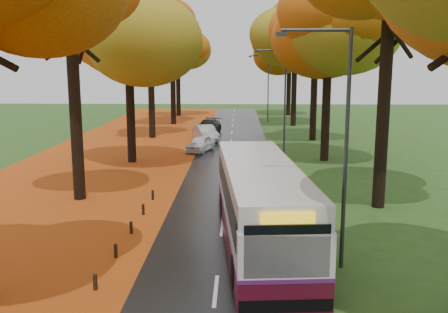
{
  "coord_description": "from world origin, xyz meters",
  "views": [
    {
      "loc": [
        0.67,
        -8.2,
        6.83
      ],
      "look_at": [
        0.0,
        14.73,
        2.6
      ],
      "focal_mm": 40.0,
      "sensor_mm": 36.0,
      "label": 1
    }
  ],
  "objects_px": {
    "streetlamp_mid": "(282,93)",
    "car_silver": "(206,133)",
    "streetlamp_near": "(339,131)",
    "streetlamp_far": "(266,83)",
    "car_white": "(200,144)",
    "bus": "(260,202)",
    "car_dark": "(208,126)"
  },
  "relations": [
    {
      "from": "streetlamp_mid",
      "to": "car_dark",
      "type": "height_order",
      "value": "streetlamp_mid"
    },
    {
      "from": "streetlamp_near",
      "to": "streetlamp_far",
      "type": "distance_m",
      "value": 44.0
    },
    {
      "from": "streetlamp_near",
      "to": "streetlamp_mid",
      "type": "height_order",
      "value": "same"
    },
    {
      "from": "bus",
      "to": "car_silver",
      "type": "height_order",
      "value": "bus"
    },
    {
      "from": "streetlamp_far",
      "to": "car_silver",
      "type": "relative_size",
      "value": 1.87
    },
    {
      "from": "streetlamp_mid",
      "to": "streetlamp_far",
      "type": "bearing_deg",
      "value": 90.0
    },
    {
      "from": "streetlamp_mid",
      "to": "car_dark",
      "type": "distance_m",
      "value": 13.78
    },
    {
      "from": "streetlamp_far",
      "to": "bus",
      "type": "relative_size",
      "value": 0.67
    },
    {
      "from": "streetlamp_far",
      "to": "car_silver",
      "type": "height_order",
      "value": "streetlamp_far"
    },
    {
      "from": "streetlamp_near",
      "to": "car_dark",
      "type": "relative_size",
      "value": 1.69
    },
    {
      "from": "streetlamp_near",
      "to": "car_white",
      "type": "height_order",
      "value": "streetlamp_near"
    },
    {
      "from": "streetlamp_far",
      "to": "car_white",
      "type": "relative_size",
      "value": 2.18
    },
    {
      "from": "streetlamp_near",
      "to": "car_white",
      "type": "relative_size",
      "value": 2.18
    },
    {
      "from": "streetlamp_far",
      "to": "car_dark",
      "type": "height_order",
      "value": "streetlamp_far"
    },
    {
      "from": "car_silver",
      "to": "car_dark",
      "type": "height_order",
      "value": "car_silver"
    },
    {
      "from": "streetlamp_mid",
      "to": "streetlamp_far",
      "type": "xyz_separation_m",
      "value": [
        0.0,
        22.0,
        0.0
      ]
    },
    {
      "from": "car_white",
      "to": "streetlamp_near",
      "type": "bearing_deg",
      "value": -58.3
    },
    {
      "from": "streetlamp_near",
      "to": "car_silver",
      "type": "xyz_separation_m",
      "value": [
        -6.24,
        28.46,
        -3.97
      ]
    },
    {
      "from": "streetlamp_far",
      "to": "car_white",
      "type": "height_order",
      "value": "streetlamp_far"
    },
    {
      "from": "bus",
      "to": "car_dark",
      "type": "height_order",
      "value": "bus"
    },
    {
      "from": "streetlamp_far",
      "to": "car_silver",
      "type": "bearing_deg",
      "value": -111.88
    },
    {
      "from": "bus",
      "to": "car_white",
      "type": "xyz_separation_m",
      "value": [
        -3.87,
        20.56,
        -0.99
      ]
    },
    {
      "from": "streetlamp_far",
      "to": "bus",
      "type": "xyz_separation_m",
      "value": [
        -2.43,
        -41.71,
        -3.06
      ]
    },
    {
      "from": "streetlamp_mid",
      "to": "car_silver",
      "type": "xyz_separation_m",
      "value": [
        -6.24,
        6.46,
        -3.97
      ]
    },
    {
      "from": "streetlamp_far",
      "to": "car_white",
      "type": "bearing_deg",
      "value": -106.58
    },
    {
      "from": "bus",
      "to": "car_dark",
      "type": "xyz_separation_m",
      "value": [
        -3.87,
        31.3,
        -0.93
      ]
    },
    {
      "from": "streetlamp_mid",
      "to": "car_silver",
      "type": "distance_m",
      "value": 9.82
    },
    {
      "from": "streetlamp_mid",
      "to": "car_white",
      "type": "relative_size",
      "value": 2.18
    },
    {
      "from": "car_white",
      "to": "bus",
      "type": "bearing_deg",
      "value": -63.05
    },
    {
      "from": "streetlamp_mid",
      "to": "car_white",
      "type": "bearing_deg",
      "value": 172.25
    },
    {
      "from": "streetlamp_near",
      "to": "bus",
      "type": "bearing_deg",
      "value": 136.66
    },
    {
      "from": "streetlamp_near",
      "to": "car_silver",
      "type": "relative_size",
      "value": 1.87
    }
  ]
}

